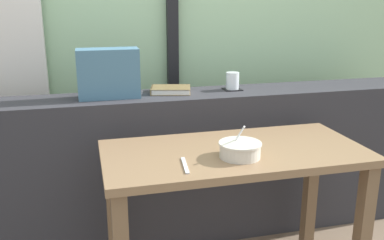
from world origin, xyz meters
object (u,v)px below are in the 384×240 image
(coaster_square, at_px, (232,89))
(juice_glass, at_px, (232,82))
(soup_bowl, at_px, (240,150))
(breakfast_table, at_px, (234,175))
(throw_pillow, at_px, (108,73))
(fork_utensil, at_px, (185,165))
(closed_book, at_px, (170,90))

(coaster_square, height_order, juice_glass, juice_glass)
(coaster_square, distance_m, soup_bowl, 0.73)
(breakfast_table, bearing_deg, throw_pillow, 132.14)
(coaster_square, bearing_deg, soup_bowl, -106.71)
(fork_utensil, bearing_deg, soup_bowl, 15.69)
(fork_utensil, bearing_deg, breakfast_table, 34.24)
(juice_glass, bearing_deg, fork_utensil, -122.15)
(juice_glass, bearing_deg, closed_book, 178.34)
(throw_pillow, bearing_deg, soup_bowl, -53.00)
(breakfast_table, height_order, coaster_square, coaster_square)
(juice_glass, relative_size, soup_bowl, 0.53)
(breakfast_table, xyz_separation_m, coaster_square, (0.19, 0.59, 0.27))
(juice_glass, distance_m, throw_pillow, 0.71)
(breakfast_table, distance_m, soup_bowl, 0.19)
(breakfast_table, distance_m, closed_book, 0.69)
(fork_utensil, bearing_deg, juice_glass, 64.55)
(coaster_square, relative_size, fork_utensil, 0.59)
(coaster_square, bearing_deg, fork_utensil, -122.15)
(throw_pillow, height_order, fork_utensil, throw_pillow)
(coaster_square, height_order, closed_book, closed_book)
(closed_book, height_order, fork_utensil, closed_book)
(closed_book, xyz_separation_m, soup_bowl, (0.16, -0.70, -0.13))
(breakfast_table, height_order, closed_book, closed_book)
(throw_pillow, height_order, soup_bowl, throw_pillow)
(coaster_square, height_order, soup_bowl, same)
(juice_glass, height_order, fork_utensil, juice_glass)
(coaster_square, bearing_deg, breakfast_table, -108.25)
(coaster_square, relative_size, juice_glass, 1.04)
(juice_glass, bearing_deg, coaster_square, 0.00)
(throw_pillow, distance_m, fork_utensil, 0.79)
(closed_book, xyz_separation_m, throw_pillow, (-0.34, -0.04, 0.11))
(throw_pillow, bearing_deg, breakfast_table, -47.86)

